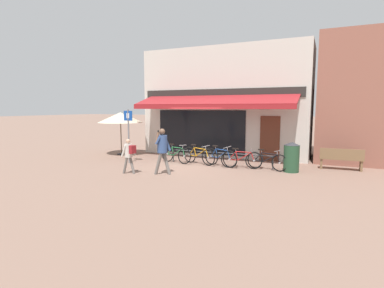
{
  "coord_description": "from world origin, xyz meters",
  "views": [
    {
      "loc": [
        5.44,
        -11.65,
        2.48
      ],
      "look_at": [
        0.6,
        -0.91,
        1.05
      ],
      "focal_mm": 28.0,
      "sensor_mm": 36.0,
      "label": 1
    }
  ],
  "objects_px": {
    "bicycle_orange": "(199,155)",
    "bicycle_red": "(241,159)",
    "pedestrian_adult": "(162,146)",
    "park_bench": "(341,159)",
    "cafe_parasol": "(120,118)",
    "parking_sign": "(128,130)",
    "bicycle_black": "(267,161)",
    "pedestrian_child": "(129,152)",
    "litter_bin": "(291,157)",
    "bicycle_green": "(176,154)",
    "bicycle_blue": "(220,157)"
  },
  "relations": [
    {
      "from": "bicycle_orange",
      "to": "bicycle_red",
      "type": "bearing_deg",
      "value": 16.76
    },
    {
      "from": "pedestrian_adult",
      "to": "park_bench",
      "type": "distance_m",
      "value": 7.14
    },
    {
      "from": "cafe_parasol",
      "to": "parking_sign",
      "type": "bearing_deg",
      "value": -44.89
    },
    {
      "from": "bicycle_red",
      "to": "parking_sign",
      "type": "bearing_deg",
      "value": -178.09
    },
    {
      "from": "bicycle_black",
      "to": "pedestrian_child",
      "type": "distance_m",
      "value": 5.44
    },
    {
      "from": "park_bench",
      "to": "litter_bin",
      "type": "bearing_deg",
      "value": -148.01
    },
    {
      "from": "bicycle_red",
      "to": "pedestrian_child",
      "type": "relative_size",
      "value": 1.28
    },
    {
      "from": "bicycle_orange",
      "to": "park_bench",
      "type": "xyz_separation_m",
      "value": [
        5.68,
        1.22,
        0.07
      ]
    },
    {
      "from": "park_bench",
      "to": "bicycle_black",
      "type": "bearing_deg",
      "value": -158.18
    },
    {
      "from": "pedestrian_child",
      "to": "parking_sign",
      "type": "xyz_separation_m",
      "value": [
        -1.36,
        1.85,
        0.65
      ]
    },
    {
      "from": "pedestrian_adult",
      "to": "bicycle_black",
      "type": "bearing_deg",
      "value": -144.76
    },
    {
      "from": "litter_bin",
      "to": "parking_sign",
      "type": "bearing_deg",
      "value": -171.73
    },
    {
      "from": "bicycle_orange",
      "to": "pedestrian_adult",
      "type": "bearing_deg",
      "value": -81.39
    },
    {
      "from": "bicycle_green",
      "to": "pedestrian_child",
      "type": "height_order",
      "value": "pedestrian_child"
    },
    {
      "from": "pedestrian_child",
      "to": "litter_bin",
      "type": "xyz_separation_m",
      "value": [
        5.54,
        2.86,
        -0.24
      ]
    },
    {
      "from": "bicycle_green",
      "to": "park_bench",
      "type": "bearing_deg",
      "value": 23.44
    },
    {
      "from": "parking_sign",
      "to": "park_bench",
      "type": "bearing_deg",
      "value": 14.19
    },
    {
      "from": "pedestrian_adult",
      "to": "bicycle_orange",
      "type": "bearing_deg",
      "value": -100.83
    },
    {
      "from": "bicycle_black",
      "to": "bicycle_green",
      "type": "bearing_deg",
      "value": -162.7
    },
    {
      "from": "bicycle_green",
      "to": "cafe_parasol",
      "type": "height_order",
      "value": "cafe_parasol"
    },
    {
      "from": "cafe_parasol",
      "to": "bicycle_blue",
      "type": "bearing_deg",
      "value": -8.68
    },
    {
      "from": "bicycle_black",
      "to": "pedestrian_adult",
      "type": "relative_size",
      "value": 0.99
    },
    {
      "from": "bicycle_orange",
      "to": "bicycle_red",
      "type": "height_order",
      "value": "bicycle_orange"
    },
    {
      "from": "bicycle_orange",
      "to": "bicycle_blue",
      "type": "relative_size",
      "value": 1.05
    },
    {
      "from": "pedestrian_adult",
      "to": "bicycle_green",
      "type": "bearing_deg",
      "value": -74.88
    },
    {
      "from": "pedestrian_child",
      "to": "bicycle_red",
      "type": "bearing_deg",
      "value": -134.47
    },
    {
      "from": "bicycle_green",
      "to": "bicycle_black",
      "type": "bearing_deg",
      "value": 14.28
    },
    {
      "from": "bicycle_red",
      "to": "parking_sign",
      "type": "relative_size",
      "value": 0.71
    },
    {
      "from": "bicycle_red",
      "to": "park_bench",
      "type": "distance_m",
      "value": 3.96
    },
    {
      "from": "pedestrian_adult",
      "to": "pedestrian_child",
      "type": "bearing_deg",
      "value": 19.39
    },
    {
      "from": "bicycle_orange",
      "to": "park_bench",
      "type": "bearing_deg",
      "value": 31.31
    },
    {
      "from": "pedestrian_adult",
      "to": "pedestrian_child",
      "type": "distance_m",
      "value": 1.29
    },
    {
      "from": "bicycle_blue",
      "to": "bicycle_black",
      "type": "xyz_separation_m",
      "value": [
        1.94,
        0.09,
        -0.03
      ]
    },
    {
      "from": "bicycle_orange",
      "to": "bicycle_black",
      "type": "xyz_separation_m",
      "value": [
        2.96,
        0.03,
        -0.02
      ]
    },
    {
      "from": "bicycle_black",
      "to": "parking_sign",
      "type": "distance_m",
      "value": 6.14
    },
    {
      "from": "pedestrian_child",
      "to": "cafe_parasol",
      "type": "relative_size",
      "value": 0.57
    },
    {
      "from": "cafe_parasol",
      "to": "park_bench",
      "type": "distance_m",
      "value": 10.61
    },
    {
      "from": "pedestrian_child",
      "to": "cafe_parasol",
      "type": "xyz_separation_m",
      "value": [
        -3.17,
        3.66,
        1.14
      ]
    },
    {
      "from": "bicycle_green",
      "to": "bicycle_red",
      "type": "relative_size",
      "value": 0.99
    },
    {
      "from": "bicycle_red",
      "to": "bicycle_black",
      "type": "relative_size",
      "value": 1.0
    },
    {
      "from": "bicycle_green",
      "to": "bicycle_orange",
      "type": "distance_m",
      "value": 1.08
    },
    {
      "from": "pedestrian_adult",
      "to": "park_bench",
      "type": "relative_size",
      "value": 1.07
    },
    {
      "from": "bicycle_green",
      "to": "pedestrian_adult",
      "type": "bearing_deg",
      "value": -62.26
    },
    {
      "from": "bicycle_green",
      "to": "bicycle_black",
      "type": "xyz_separation_m",
      "value": [
        4.04,
        0.14,
        -0.01
      ]
    },
    {
      "from": "bicycle_red",
      "to": "pedestrian_child",
      "type": "xyz_separation_m",
      "value": [
        -3.59,
        -2.74,
        0.45
      ]
    },
    {
      "from": "pedestrian_child",
      "to": "park_bench",
      "type": "xyz_separation_m",
      "value": [
        7.32,
        4.05,
        -0.36
      ]
    },
    {
      "from": "bicycle_blue",
      "to": "parking_sign",
      "type": "xyz_separation_m",
      "value": [
        -4.02,
        -0.92,
        1.08
      ]
    },
    {
      "from": "bicycle_green",
      "to": "cafe_parasol",
      "type": "relative_size",
      "value": 0.71
    },
    {
      "from": "bicycle_green",
      "to": "bicycle_red",
      "type": "bearing_deg",
      "value": 12.74
    },
    {
      "from": "pedestrian_adult",
      "to": "park_bench",
      "type": "xyz_separation_m",
      "value": [
        6.13,
        3.62,
        -0.59
      ]
    }
  ]
}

